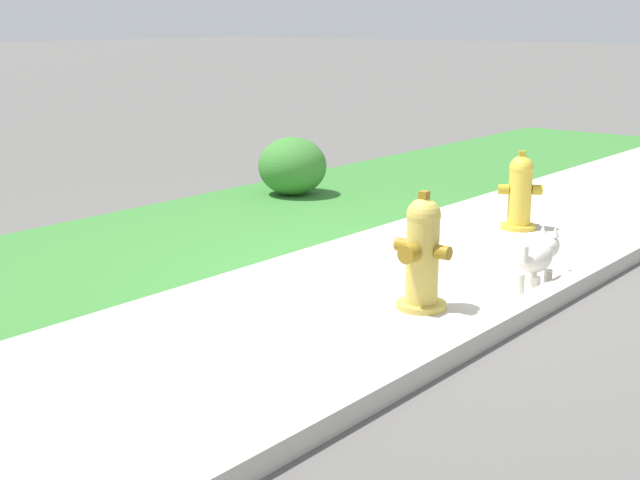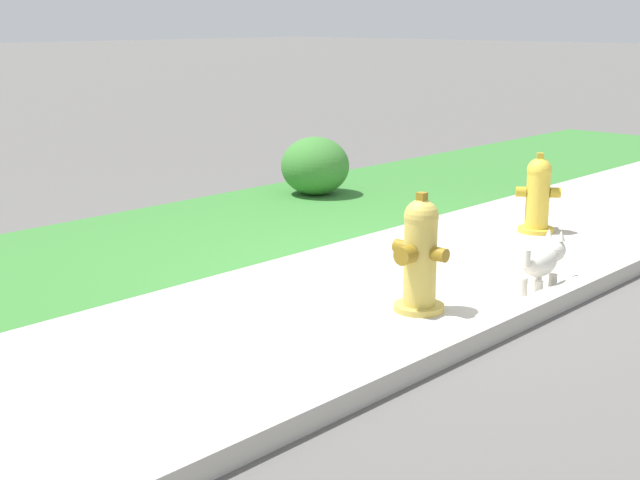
{
  "view_description": "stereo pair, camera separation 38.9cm",
  "coord_description": "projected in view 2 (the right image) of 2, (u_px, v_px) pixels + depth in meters",
  "views": [
    {
      "loc": [
        -5.23,
        -3.5,
        1.85
      ],
      "look_at": [
        -0.74,
        0.16,
        0.4
      ],
      "focal_mm": 50.0,
      "sensor_mm": 36.0,
      "label": 1
    },
    {
      "loc": [
        -4.97,
        -3.8,
        1.85
      ],
      "look_at": [
        -0.74,
        0.16,
        0.4
      ],
      "focal_mm": 50.0,
      "sensor_mm": 36.0,
      "label": 2
    }
  ],
  "objects": [
    {
      "name": "street_curb",
      "position": [
        545.0,
        304.0,
        5.72
      ],
      "size": [
        18.0,
        0.16,
        0.12
      ],
      "primitive_type": "cube",
      "color": "#BCB7AD",
      "rests_on": "ground"
    },
    {
      "name": "small_white_dog",
      "position": [
        543.0,
        261.0,
        6.03
      ],
      "size": [
        0.51,
        0.23,
        0.44
      ],
      "rotation": [
        0.0,
        0.0,
        0.06
      ],
      "color": "silver",
      "rests_on": "ground"
    },
    {
      "name": "grass_verge",
      "position": [
        206.0,
        230.0,
        7.97
      ],
      "size": [
        18.0,
        2.38,
        0.01
      ],
      "primitive_type": "cube",
      "color": "#387A33",
      "rests_on": "ground"
    },
    {
      "name": "fire_hydrant_across_street",
      "position": [
        538.0,
        195.0,
        7.79
      ],
      "size": [
        0.36,
        0.37,
        0.71
      ],
      "rotation": [
        0.0,
        0.0,
        5.32
      ],
      "color": "gold",
      "rests_on": "ground"
    },
    {
      "name": "fire_hydrant_mid_block",
      "position": [
        420.0,
        255.0,
        5.67
      ],
      "size": [
        0.37,
        0.39,
        0.79
      ],
      "rotation": [
        0.0,
        0.0,
        1.58
      ],
      "color": "gold",
      "rests_on": "ground"
    },
    {
      "name": "ground_plane",
      "position": [
        405.0,
        279.0,
        6.49
      ],
      "size": [
        120.0,
        120.0,
        0.0
      ],
      "primitive_type": "plane",
      "color": "#5B5956"
    },
    {
      "name": "sidewalk_pavement",
      "position": [
        405.0,
        278.0,
        6.49
      ],
      "size": [
        18.0,
        2.11,
        0.01
      ],
      "primitive_type": "cube",
      "color": "#BCB7AD",
      "rests_on": "ground"
    },
    {
      "name": "shrub_bush_near_lamp",
      "position": [
        315.0,
        166.0,
        9.5
      ],
      "size": [
        0.73,
        0.73,
        0.62
      ],
      "color": "#3D7F33",
      "rests_on": "ground"
    }
  ]
}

